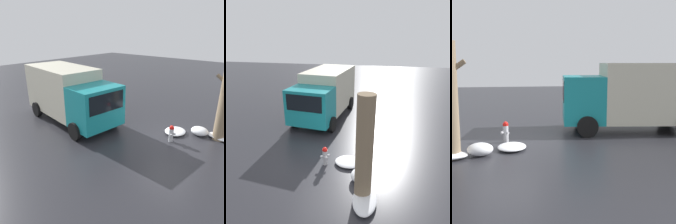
% 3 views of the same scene
% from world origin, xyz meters
% --- Properties ---
extents(ground_plane, '(60.00, 60.00, 0.00)m').
position_xyz_m(ground_plane, '(0.00, 0.00, 0.00)').
color(ground_plane, '#28282D').
extents(fire_hydrant, '(0.35, 0.40, 0.85)m').
position_xyz_m(fire_hydrant, '(-0.00, -0.00, 0.44)').
color(fire_hydrant, '#B7B7BC').
rests_on(fire_hydrant, ground_plane).
extents(delivery_truck, '(6.60, 3.34, 3.09)m').
position_xyz_m(delivery_truck, '(5.83, 1.42, 1.68)').
color(delivery_truck, teal).
rests_on(delivery_truck, ground_plane).
extents(snow_pile_by_hydrant, '(1.02, 1.21, 0.20)m').
position_xyz_m(snow_pile_by_hydrant, '(0.25, -1.01, 0.10)').
color(snow_pile_by_hydrant, white).
rests_on(snow_pile_by_hydrant, ground_plane).
extents(snow_pile_curbside, '(0.86, 0.74, 0.44)m').
position_xyz_m(snow_pile_curbside, '(-0.79, -1.62, 0.22)').
color(snow_pile_curbside, white).
rests_on(snow_pile_curbside, ground_plane).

